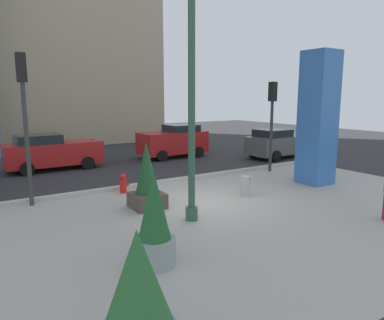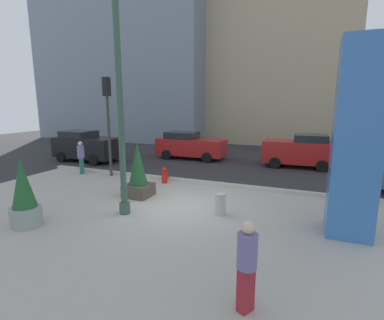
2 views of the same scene
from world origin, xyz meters
name	(u,v)px [view 1 (image 1 of 2)]	position (x,y,z in m)	size (l,w,h in m)	color
ground_plane	(153,180)	(0.00, 4.00, 0.00)	(60.00, 60.00, 0.00)	#2D2D30
plaza_pavement	(243,218)	(0.00, -2.00, 0.00)	(18.00, 10.00, 0.02)	#ADA89E
curb_strip	(162,182)	(0.00, 3.12, 0.08)	(18.00, 0.24, 0.16)	#B7B2A8
lamp_post	(192,96)	(-1.40, -1.32, 3.59)	(0.44, 0.44, 7.36)	#335642
art_pillar_blue	(318,119)	(5.42, -0.24, 2.69)	(1.18, 1.18, 5.39)	#3870BC
potted_plant_curbside	(139,303)	(-5.11, -5.81, 0.92)	(1.04, 1.04, 1.93)	#7AA8B7
potted_plant_near_right	(147,180)	(-1.97, 0.45, 0.94)	(1.01, 1.01, 2.18)	#4C4238
potted_plant_by_pillar	(154,224)	(-3.60, -3.29, 0.92)	(0.91, 0.91, 2.10)	gray
fire_hydrant	(123,183)	(-1.92, 2.61, 0.37)	(0.36, 0.26, 0.75)	red
concrete_bollard	(246,186)	(1.64, -0.22, 0.38)	(0.36, 0.36, 0.75)	#B2ADA3
traffic_light_corner	(272,112)	(5.59, 2.52, 2.88)	(0.28, 0.42, 4.27)	#333833
traffic_light_far_side	(24,105)	(-5.09, 2.78, 3.31)	(0.28, 0.42, 4.92)	#333833
car_intersection	(52,152)	(-3.17, 8.75, 0.89)	(4.53, 2.09, 1.78)	red
car_curb_east	(174,141)	(3.78, 8.72, 0.97)	(4.06, 2.10, 1.93)	red
car_passing_lane	(278,143)	(8.88, 5.16, 0.86)	(4.11, 2.15, 1.72)	#565B56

